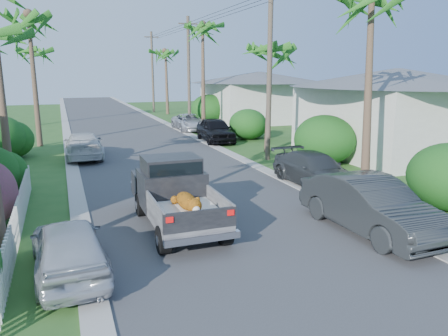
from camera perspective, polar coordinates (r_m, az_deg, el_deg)
name	(u,v)px	position (r m, az deg, el deg)	size (l,w,h in m)	color
ground	(298,286)	(10.11, 9.70, -14.96)	(120.00, 120.00, 0.00)	#2B5620
road	(129,135)	(33.35, -12.35, 4.26)	(8.00, 100.00, 0.02)	#38383A
curb_left	(67,138)	(33.02, -19.76, 3.77)	(0.60, 100.00, 0.06)	#A5A39E
curb_right	(184,132)	(34.21, -5.20, 4.74)	(0.60, 100.00, 0.06)	#A5A39E
pickup_truck	(174,192)	(13.56, -6.58, -3.07)	(1.98, 5.12, 2.06)	black
parked_car_rn	(370,206)	(13.42, 18.52, -4.70)	(1.72, 4.93, 1.62)	#292C2D
parked_car_rm	(315,170)	(18.34, 11.75, -0.25)	(1.86, 4.58, 1.33)	#333739
parked_car_rf	(215,130)	(29.30, -1.13, 4.98)	(1.86, 4.63, 1.58)	black
parked_car_rd	(190,122)	(35.21, -4.52, 5.96)	(2.11, 4.58, 1.27)	silver
parked_car_ln	(69,248)	(10.81, -19.61, -9.77)	(1.58, 3.93, 1.34)	silver
parked_car_lf	(83,146)	(24.87, -17.88, 2.81)	(1.95, 4.81, 1.40)	silver
palm_l_c	(28,15)	(29.91, -24.22, 17.77)	(4.40, 4.40, 9.20)	brown
palm_l_d	(32,50)	(41.78, -23.79, 13.98)	(4.40, 4.40, 7.70)	brown
palm_r_b	(270,47)	(25.36, 6.04, 15.43)	(4.40, 4.40, 7.20)	brown
palm_r_c	(203,25)	(35.57, -2.81, 18.11)	(4.40, 4.40, 9.40)	brown
palm_r_d	(166,51)	(49.02, -7.62, 14.87)	(4.40, 4.40, 8.00)	brown
shrub_r_b	(325,140)	(22.71, 13.00, 3.63)	(3.00, 3.30, 2.50)	#134517
shrub_r_c	(248,124)	(30.45, 3.14, 5.74)	(2.60, 2.86, 2.10)	#134517
shrub_r_d	(209,109)	(39.90, -1.99, 7.72)	(3.20, 3.52, 2.60)	#134517
picket_fence	(18,219)	(13.90, -25.28, -6.03)	(0.10, 11.00, 1.00)	white
house_right_near	(394,115)	(26.55, 21.38, 6.45)	(8.00, 9.00, 4.80)	silver
house_right_far	(259,99)	(41.69, 4.61, 9.03)	(9.00, 8.00, 4.60)	silver
utility_pole_b	(269,72)	(23.09, 5.94, 12.37)	(1.60, 0.26, 9.00)	brown
utility_pole_c	(189,72)	(37.14, -4.62, 12.43)	(1.60, 0.26, 9.00)	brown
utility_pole_d	(153,72)	(51.72, -9.31, 12.32)	(1.60, 0.26, 9.00)	brown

